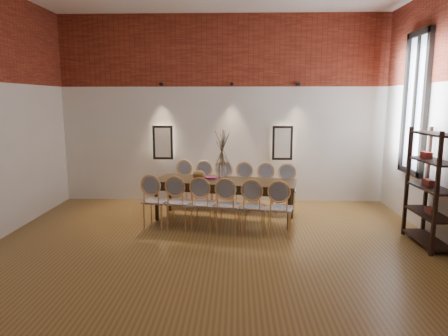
{
  "coord_description": "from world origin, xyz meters",
  "views": [
    {
      "loc": [
        0.32,
        -5.2,
        2.23
      ],
      "look_at": [
        0.09,
        1.65,
        1.05
      ],
      "focal_mm": 32.0,
      "sensor_mm": 36.0,
      "label": 1
    }
  ],
  "objects_px": {
    "chair_near_c": "(203,204)",
    "chair_far_b": "(202,186)",
    "chair_near_d": "(228,205)",
    "chair_far_e": "(264,189)",
    "vase": "(222,172)",
    "book": "(210,178)",
    "chair_far_f": "(286,190)",
    "chair_near_e": "(253,207)",
    "bowl": "(199,175)",
    "chair_near_a": "(156,201)",
    "chair_near_f": "(280,208)",
    "chair_far_c": "(222,187)",
    "shelving_rack": "(431,188)",
    "chair_far_a": "(182,185)",
    "chair_far_d": "(243,188)",
    "chair_near_b": "(179,202)",
    "dining_table": "(225,200)"
  },
  "relations": [
    {
      "from": "chair_near_d",
      "to": "chair_far_b",
      "type": "distance_m",
      "value": 1.64
    },
    {
      "from": "chair_near_b",
      "to": "chair_near_e",
      "type": "height_order",
      "value": "same"
    },
    {
      "from": "vase",
      "to": "bowl",
      "type": "xyz_separation_m",
      "value": [
        -0.44,
        0.04,
        -0.06
      ]
    },
    {
      "from": "chair_near_d",
      "to": "book",
      "type": "bearing_deg",
      "value": 123.7
    },
    {
      "from": "chair_far_c",
      "to": "dining_table",
      "type": "bearing_deg",
      "value": 107.25
    },
    {
      "from": "chair_far_f",
      "to": "vase",
      "type": "height_order",
      "value": "vase"
    },
    {
      "from": "chair_far_f",
      "to": "book",
      "type": "distance_m",
      "value": 1.55
    },
    {
      "from": "chair_near_e",
      "to": "bowl",
      "type": "distance_m",
      "value": 1.36
    },
    {
      "from": "chair_near_b",
      "to": "chair_far_c",
      "type": "height_order",
      "value": "same"
    },
    {
      "from": "chair_near_d",
      "to": "chair_far_a",
      "type": "bearing_deg",
      "value": 132.97
    },
    {
      "from": "chair_near_e",
      "to": "bowl",
      "type": "relative_size",
      "value": 3.92
    },
    {
      "from": "chair_far_b",
      "to": "chair_far_e",
      "type": "distance_m",
      "value": 1.3
    },
    {
      "from": "chair_near_a",
      "to": "chair_near_d",
      "type": "distance_m",
      "value": 1.3
    },
    {
      "from": "chair_near_d",
      "to": "chair_far_e",
      "type": "height_order",
      "value": "same"
    },
    {
      "from": "chair_far_e",
      "to": "chair_far_c",
      "type": "bearing_deg",
      "value": -0.0
    },
    {
      "from": "shelving_rack",
      "to": "chair_far_f",
      "type": "bearing_deg",
      "value": 138.62
    },
    {
      "from": "chair_far_b",
      "to": "chair_far_f",
      "type": "relative_size",
      "value": 1.0
    },
    {
      "from": "chair_near_b",
      "to": "shelving_rack",
      "type": "bearing_deg",
      "value": 1.71
    },
    {
      "from": "chair_far_c",
      "to": "chair_far_e",
      "type": "height_order",
      "value": "same"
    },
    {
      "from": "chair_far_f",
      "to": "book",
      "type": "xyz_separation_m",
      "value": [
        -1.49,
        -0.31,
        0.3
      ]
    },
    {
      "from": "chair_far_a",
      "to": "bowl",
      "type": "bearing_deg",
      "value": 128.81
    },
    {
      "from": "chair_near_a",
      "to": "shelving_rack",
      "type": "height_order",
      "value": "shelving_rack"
    },
    {
      "from": "chair_far_a",
      "to": "chair_far_f",
      "type": "distance_m",
      "value": 2.17
    },
    {
      "from": "book",
      "to": "chair_far_f",
      "type": "bearing_deg",
      "value": 11.87
    },
    {
      "from": "chair_near_d",
      "to": "vase",
      "type": "bearing_deg",
      "value": 110.36
    },
    {
      "from": "chair_near_c",
      "to": "chair_far_c",
      "type": "xyz_separation_m",
      "value": [
        0.27,
        1.37,
        0.0
      ]
    },
    {
      "from": "chair_far_c",
      "to": "shelving_rack",
      "type": "height_order",
      "value": "shelving_rack"
    },
    {
      "from": "chair_far_a",
      "to": "chair_far_c",
      "type": "xyz_separation_m",
      "value": [
        0.85,
        -0.17,
        0.0
      ]
    },
    {
      "from": "chair_near_a",
      "to": "chair_near_f",
      "type": "xyz_separation_m",
      "value": [
        2.13,
        -0.42,
        0.0
      ]
    },
    {
      "from": "chair_far_d",
      "to": "chair_far_f",
      "type": "height_order",
      "value": "same"
    },
    {
      "from": "chair_far_f",
      "to": "bowl",
      "type": "distance_m",
      "value": 1.77
    },
    {
      "from": "chair_near_a",
      "to": "chair_far_e",
      "type": "distance_m",
      "value": 2.23
    },
    {
      "from": "chair_far_f",
      "to": "shelving_rack",
      "type": "height_order",
      "value": "shelving_rack"
    },
    {
      "from": "chair_far_d",
      "to": "dining_table",
      "type": "bearing_deg",
      "value": 72.75
    },
    {
      "from": "chair_near_a",
      "to": "chair_far_d",
      "type": "height_order",
      "value": "same"
    },
    {
      "from": "vase",
      "to": "book",
      "type": "relative_size",
      "value": 1.15
    },
    {
      "from": "chair_near_b",
      "to": "chair_near_d",
      "type": "height_order",
      "value": "same"
    },
    {
      "from": "chair_far_b",
      "to": "chair_far_f",
      "type": "distance_m",
      "value": 1.73
    },
    {
      "from": "chair_near_d",
      "to": "chair_near_f",
      "type": "relative_size",
      "value": 1.0
    },
    {
      "from": "chair_near_c",
      "to": "chair_far_b",
      "type": "distance_m",
      "value": 1.46
    },
    {
      "from": "chair_far_c",
      "to": "chair_far_d",
      "type": "distance_m",
      "value": 0.43
    },
    {
      "from": "chair_near_c",
      "to": "bowl",
      "type": "bearing_deg",
      "value": 112.27
    },
    {
      "from": "book",
      "to": "chair_near_b",
      "type": "bearing_deg",
      "value": -123.58
    },
    {
      "from": "chair_far_c",
      "to": "bowl",
      "type": "relative_size",
      "value": 3.92
    },
    {
      "from": "chair_far_d",
      "to": "chair_near_f",
      "type": "bearing_deg",
      "value": 121.84
    },
    {
      "from": "chair_near_f",
      "to": "chair_far_a",
      "type": "relative_size",
      "value": 1.0
    },
    {
      "from": "chair_near_e",
      "to": "chair_near_f",
      "type": "relative_size",
      "value": 1.0
    },
    {
      "from": "bowl",
      "to": "chair_far_c",
      "type": "bearing_deg",
      "value": 59.38
    },
    {
      "from": "chair_near_f",
      "to": "chair_far_c",
      "type": "relative_size",
      "value": 1.0
    },
    {
      "from": "chair_far_d",
      "to": "bowl",
      "type": "distance_m",
      "value": 1.09
    }
  ]
}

